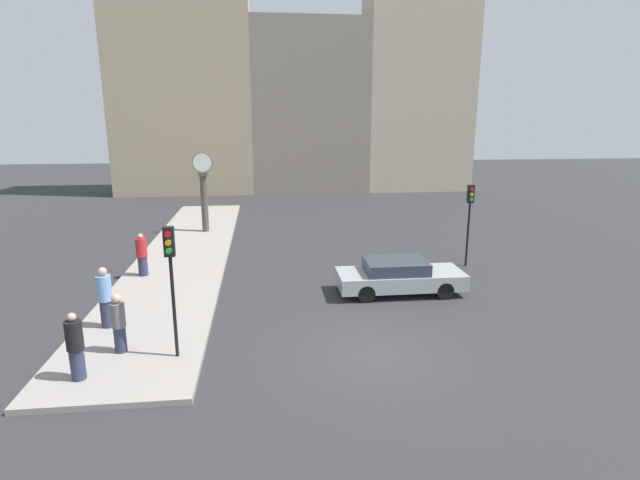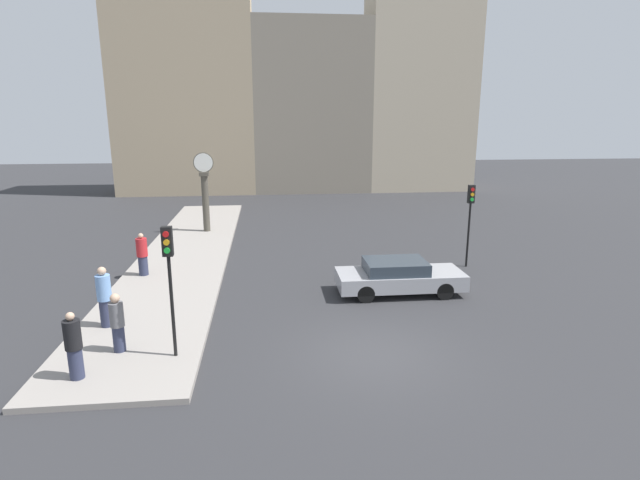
# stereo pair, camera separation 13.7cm
# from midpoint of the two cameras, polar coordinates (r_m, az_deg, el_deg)

# --- Properties ---
(ground_plane) EXTENTS (120.00, 120.00, 0.00)m
(ground_plane) POSITION_cam_midpoint_polar(r_m,az_deg,el_deg) (14.08, 6.08, -12.77)
(ground_plane) COLOR #2D2D30
(sidewalk_corner) EXTENTS (3.98, 25.26, 0.15)m
(sidewalk_corner) POSITION_cam_midpoint_polar(r_m,az_deg,el_deg) (24.03, -15.32, -1.61)
(sidewalk_corner) COLOR gray
(sidewalk_corner) RESTS_ON ground_plane
(building_row) EXTENTS (29.87, 5.00, 19.56)m
(building_row) POSITION_cam_midpoint_polar(r_m,az_deg,el_deg) (43.82, -2.49, 17.01)
(building_row) COLOR tan
(building_row) RESTS_ON ground_plane
(sedan_car) EXTENTS (4.58, 1.82, 1.25)m
(sedan_car) POSITION_cam_midpoint_polar(r_m,az_deg,el_deg) (18.46, 8.81, -4.10)
(sedan_car) COLOR #9E9EA3
(sedan_car) RESTS_ON ground_plane
(traffic_light_near) EXTENTS (0.26, 0.24, 3.50)m
(traffic_light_near) POSITION_cam_midpoint_polar(r_m,az_deg,el_deg) (13.17, -16.98, -2.73)
(traffic_light_near) COLOR black
(traffic_light_near) RESTS_ON sidewalk_corner
(traffic_light_far) EXTENTS (0.26, 0.24, 3.54)m
(traffic_light_far) POSITION_cam_midpoint_polar(r_m,az_deg,el_deg) (21.98, 16.57, 3.48)
(traffic_light_far) COLOR black
(traffic_light_far) RESTS_ON ground_plane
(street_clock) EXTENTS (1.07, 0.48, 4.29)m
(street_clock) POSITION_cam_midpoint_polar(r_m,az_deg,el_deg) (27.92, -13.26, 5.14)
(street_clock) COLOR #4C473D
(street_clock) RESTS_ON sidewalk_corner
(pedestrian_black_jacket) EXTENTS (0.40, 0.40, 1.70)m
(pedestrian_black_jacket) POSITION_cam_midpoint_polar(r_m,az_deg,el_deg) (13.47, -26.43, -10.88)
(pedestrian_black_jacket) COLOR #2D334C
(pedestrian_black_jacket) RESTS_ON sidewalk_corner
(pedestrian_red_top) EXTENTS (0.43, 0.43, 1.71)m
(pedestrian_red_top) POSITION_cam_midpoint_polar(r_m,az_deg,el_deg) (20.94, -19.86, -1.62)
(pedestrian_red_top) COLOR #2D334C
(pedestrian_red_top) RESTS_ON sidewalk_corner
(pedestrian_blue_stripe) EXTENTS (0.42, 0.42, 1.86)m
(pedestrian_blue_stripe) POSITION_cam_midpoint_polar(r_m,az_deg,el_deg) (16.26, -23.57, -6.05)
(pedestrian_blue_stripe) COLOR #2D334C
(pedestrian_blue_stripe) RESTS_ON sidewalk_corner
(pedestrian_grey_jacket) EXTENTS (0.37, 0.37, 1.64)m
(pedestrian_grey_jacket) POSITION_cam_midpoint_polar(r_m,az_deg,el_deg) (14.49, -22.28, -8.80)
(pedestrian_grey_jacket) COLOR #2D334C
(pedestrian_grey_jacket) RESTS_ON sidewalk_corner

